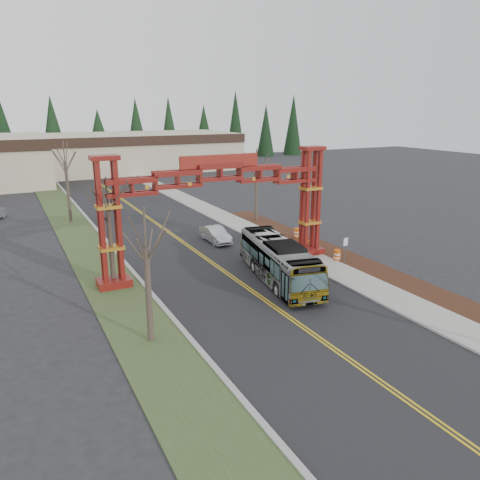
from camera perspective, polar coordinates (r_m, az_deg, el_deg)
ground at (r=22.07m, az=18.58°, el=-17.36°), size 200.00×200.00×0.00m
road at (r=41.66m, az=-6.37°, el=-0.70°), size 12.00×110.00×0.02m
lane_line_left at (r=41.62m, az=-6.53°, el=-0.70°), size 0.12×100.00×0.01m
lane_line_right at (r=41.70m, az=-6.22°, el=-0.66°), size 0.12×100.00×0.01m
curb_right at (r=44.08m, az=1.11°, el=0.40°), size 0.30×110.00×0.15m
sidewalk_right at (r=44.76m, az=2.75°, el=0.63°), size 2.60×110.00×0.14m
landscape_strip at (r=34.97m, az=18.86°, el=-4.66°), size 2.60×50.00×0.12m
grass_median at (r=39.71m, az=-17.23°, el=-2.12°), size 4.00×110.00×0.08m
curb_left at (r=40.02m, az=-14.64°, el=-1.73°), size 0.30×110.00×0.15m
gateway_arch at (r=33.99m, az=-2.46°, el=5.97°), size 18.20×1.60×8.90m
retail_building_east at (r=95.83m, az=-12.65°, el=10.48°), size 38.00×20.30×7.00m
conifer_treeline at (r=105.56m, az=-19.69°, el=12.03°), size 116.10×5.60×13.00m
transit_bus at (r=32.84m, az=4.72°, el=-2.53°), size 4.38×10.89×2.96m
silver_sedan at (r=42.50m, az=-3.02°, el=0.68°), size 1.55×4.30×1.41m
bare_tree_median_near at (r=23.61m, az=-11.39°, el=-1.19°), size 3.22×3.22×7.15m
bare_tree_median_mid at (r=31.83m, az=-15.78°, el=3.50°), size 3.27×3.27×7.51m
bare_tree_median_far at (r=51.78m, az=-20.55°, el=8.88°), size 3.18×3.18×8.57m
bare_tree_right_far at (r=49.69m, az=2.02°, el=8.45°), size 3.33×3.33×7.65m
street_sign at (r=36.78m, az=12.73°, el=-0.70°), size 0.49×0.17×2.19m
barrel_south at (r=37.85m, az=11.73°, el=-1.88°), size 0.53×0.53×0.99m
barrel_mid at (r=40.36m, az=8.56°, el=-0.69°), size 0.48×0.48×0.89m
barrel_north at (r=43.81m, az=6.96°, el=0.79°), size 0.56×0.56×1.03m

